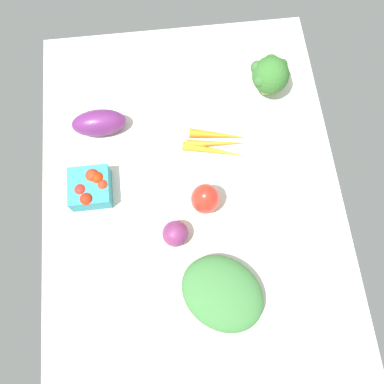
# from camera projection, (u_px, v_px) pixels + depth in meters

# --- Properties ---
(tablecloth) EXTENTS (1.04, 0.76, 0.02)m
(tablecloth) POSITION_uv_depth(u_px,v_px,m) (192.00, 196.00, 1.03)
(tablecloth) COLOR silver
(tablecloth) RESTS_ON ground
(broccoli_head) EXTENTS (0.11, 0.10, 0.13)m
(broccoli_head) POSITION_uv_depth(u_px,v_px,m) (269.00, 74.00, 1.04)
(broccoli_head) COLOR #AAC274
(broccoli_head) RESTS_ON tablecloth
(red_onion_near_basket) EXTENTS (0.06, 0.06, 0.06)m
(red_onion_near_basket) POSITION_uv_depth(u_px,v_px,m) (175.00, 234.00, 0.95)
(red_onion_near_basket) COLOR #732A5C
(red_onion_near_basket) RESTS_ON tablecloth
(eggplant) EXTENTS (0.07, 0.14, 0.07)m
(eggplant) POSITION_uv_depth(u_px,v_px,m) (99.00, 123.00, 1.04)
(eggplant) COLOR #642465
(eggplant) RESTS_ON tablecloth
(berry_basket) EXTENTS (0.10, 0.10, 0.07)m
(berry_basket) POSITION_uv_depth(u_px,v_px,m) (91.00, 187.00, 0.99)
(berry_basket) COLOR teal
(berry_basket) RESTS_ON tablecloth
(bell_pepper_red) EXTENTS (0.09, 0.09, 0.10)m
(bell_pepper_red) POSITION_uv_depth(u_px,v_px,m) (205.00, 199.00, 0.96)
(bell_pepper_red) COLOR red
(bell_pepper_red) RESTS_ON tablecloth
(leafy_greens_clump) EXTENTS (0.25, 0.26, 0.07)m
(leafy_greens_clump) POSITION_uv_depth(u_px,v_px,m) (222.00, 293.00, 0.91)
(leafy_greens_clump) COLOR #3C773B
(leafy_greens_clump) RESTS_ON tablecloth
(carrot_bunch) EXTENTS (0.11, 0.18, 0.03)m
(carrot_bunch) POSITION_uv_depth(u_px,v_px,m) (216.00, 143.00, 1.05)
(carrot_bunch) COLOR orange
(carrot_bunch) RESTS_ON tablecloth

